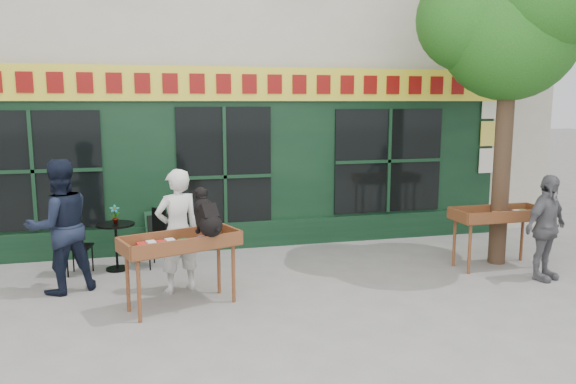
{
  "coord_description": "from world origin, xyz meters",
  "views": [
    {
      "loc": [
        -1.41,
        -7.7,
        2.7
      ],
      "look_at": [
        0.71,
        0.5,
        1.32
      ],
      "focal_mm": 35.0,
      "sensor_mm": 36.0,
      "label": 1
    }
  ],
  "objects_px": {
    "book_cart_right": "(498,218)",
    "dog": "(207,211)",
    "bistro_table": "(116,237)",
    "man_left": "(60,226)",
    "man_right": "(546,228)",
    "woman": "(178,231)",
    "book_cart_center": "(181,247)"
  },
  "relations": [
    {
      "from": "book_cart_right",
      "to": "dog",
      "type": "bearing_deg",
      "value": -173.48
    },
    {
      "from": "book_cart_right",
      "to": "bistro_table",
      "type": "height_order",
      "value": "book_cart_right"
    },
    {
      "from": "dog",
      "to": "man_left",
      "type": "height_order",
      "value": "man_left"
    },
    {
      "from": "book_cart_right",
      "to": "man_right",
      "type": "distance_m",
      "value": 0.81
    },
    {
      "from": "man_right",
      "to": "bistro_table",
      "type": "xyz_separation_m",
      "value": [
        -6.33,
        2.13,
        -0.26
      ]
    },
    {
      "from": "woman",
      "to": "book_cart_right",
      "type": "height_order",
      "value": "woman"
    },
    {
      "from": "book_cart_center",
      "to": "man_left",
      "type": "height_order",
      "value": "man_left"
    },
    {
      "from": "dog",
      "to": "bistro_table",
      "type": "bearing_deg",
      "value": 103.48
    },
    {
      "from": "woman",
      "to": "book_cart_right",
      "type": "distance_m",
      "value": 5.13
    },
    {
      "from": "man_right",
      "to": "man_left",
      "type": "relative_size",
      "value": 0.85
    },
    {
      "from": "dog",
      "to": "man_left",
      "type": "relative_size",
      "value": 0.31
    },
    {
      "from": "man_right",
      "to": "book_cart_right",
      "type": "bearing_deg",
      "value": 91.06
    },
    {
      "from": "man_right",
      "to": "woman",
      "type": "bearing_deg",
      "value": 150.45
    },
    {
      "from": "dog",
      "to": "bistro_table",
      "type": "xyz_separation_m",
      "value": [
        -1.26,
        1.99,
        -0.75
      ]
    },
    {
      "from": "man_right",
      "to": "dog",
      "type": "bearing_deg",
      "value": 157.67
    },
    {
      "from": "bistro_table",
      "to": "man_left",
      "type": "relative_size",
      "value": 0.4
    },
    {
      "from": "dog",
      "to": "man_left",
      "type": "bearing_deg",
      "value": 132.14
    },
    {
      "from": "book_cart_right",
      "to": "man_left",
      "type": "distance_m",
      "value": 6.75
    },
    {
      "from": "book_cart_right",
      "to": "book_cart_center",
      "type": "bearing_deg",
      "value": -174.52
    },
    {
      "from": "book_cart_right",
      "to": "man_right",
      "type": "bearing_deg",
      "value": -68.94
    },
    {
      "from": "bistro_table",
      "to": "man_left",
      "type": "height_order",
      "value": "man_left"
    },
    {
      "from": "book_cart_center",
      "to": "man_left",
      "type": "bearing_deg",
      "value": 128.35
    },
    {
      "from": "dog",
      "to": "man_right",
      "type": "distance_m",
      "value": 5.1
    },
    {
      "from": "woman",
      "to": "man_left",
      "type": "relative_size",
      "value": 0.93
    },
    {
      "from": "book_cart_right",
      "to": "man_right",
      "type": "xyz_separation_m",
      "value": [
        0.3,
        -0.75,
        -0.01
      ]
    },
    {
      "from": "dog",
      "to": "man_right",
      "type": "xyz_separation_m",
      "value": [
        5.08,
        -0.14,
        -0.48
      ]
    },
    {
      "from": "man_left",
      "to": "book_cart_center",
      "type": "bearing_deg",
      "value": 122.26
    },
    {
      "from": "book_cart_right",
      "to": "bistro_table",
      "type": "xyz_separation_m",
      "value": [
        -6.03,
        1.38,
        -0.28
      ]
    },
    {
      "from": "book_cart_center",
      "to": "man_right",
      "type": "xyz_separation_m",
      "value": [
        5.43,
        -0.19,
        -0.01
      ]
    },
    {
      "from": "dog",
      "to": "woman",
      "type": "distance_m",
      "value": 0.88
    },
    {
      "from": "dog",
      "to": "man_right",
      "type": "height_order",
      "value": "man_right"
    },
    {
      "from": "book_cart_right",
      "to": "bistro_table",
      "type": "relative_size",
      "value": 1.98
    }
  ]
}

